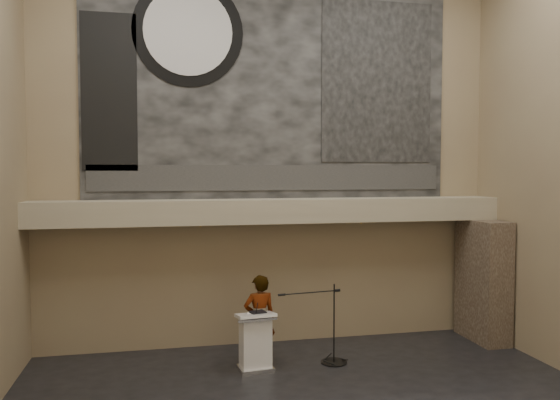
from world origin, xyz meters
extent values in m
cube|color=#877155|center=(0.00, 4.00, 4.25)|extent=(10.00, 0.02, 8.50)
cube|color=#877155|center=(0.00, -4.00, 4.25)|extent=(10.00, 0.02, 8.50)
cube|color=#9D9379|center=(0.00, 3.60, 2.95)|extent=(10.00, 0.80, 0.50)
cylinder|color=#B2893D|center=(-1.60, 3.55, 2.67)|extent=(0.04, 0.04, 0.06)
cylinder|color=#B2893D|center=(1.90, 3.55, 2.67)|extent=(0.04, 0.04, 0.06)
cube|color=black|center=(0.00, 3.97, 5.70)|extent=(8.00, 0.05, 5.00)
cube|color=#2B2B2B|center=(0.00, 3.93, 3.65)|extent=(7.76, 0.02, 0.55)
cylinder|color=black|center=(-1.80, 3.93, 6.70)|extent=(2.30, 0.02, 2.30)
cylinder|color=silver|center=(-1.80, 3.91, 6.70)|extent=(1.84, 0.02, 1.84)
cube|color=black|center=(2.40, 3.93, 5.80)|extent=(2.60, 0.02, 3.60)
cube|color=black|center=(-3.40, 3.93, 5.40)|extent=(1.10, 0.02, 3.20)
cube|color=#423428|center=(4.65, 3.15, 1.35)|extent=(0.60, 1.40, 2.70)
cube|color=silver|center=(-0.66, 2.34, 0.04)|extent=(0.68, 0.55, 0.08)
cube|color=white|center=(-0.66, 2.34, 0.56)|extent=(0.60, 0.44, 0.96)
cube|color=white|center=(-0.66, 2.32, 1.07)|extent=(0.76, 0.58, 0.13)
cube|color=black|center=(-0.61, 2.33, 1.12)|extent=(0.33, 0.29, 0.04)
cube|color=white|center=(-0.73, 2.28, 1.10)|extent=(0.25, 0.31, 0.00)
imported|color=white|center=(-0.51, 2.74, 0.88)|extent=(0.68, 0.49, 1.75)
cylinder|color=black|center=(0.92, 2.42, 0.01)|extent=(0.52, 0.52, 0.02)
cylinder|color=black|center=(0.92, 2.42, 0.79)|extent=(0.03, 0.03, 1.58)
cylinder|color=black|center=(0.38, 2.35, 1.44)|extent=(1.21, 0.17, 0.02)
camera|label=1|loc=(-2.35, -7.73, 3.79)|focal=35.00mm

